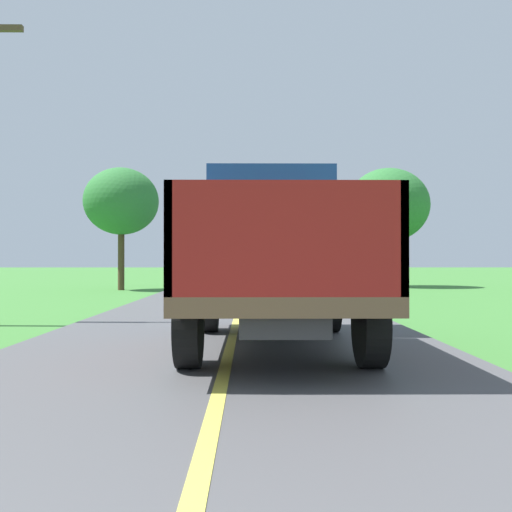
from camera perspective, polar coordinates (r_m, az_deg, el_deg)
banana_truck_near at (r=9.20m, az=1.58°, el=0.52°), size 2.38×5.82×2.80m
banana_truck_far at (r=23.17m, az=0.80°, el=-0.00°), size 2.38×5.81×2.80m
roadside_tree_near_left at (r=29.23m, az=12.80°, el=4.87°), size 3.99×3.99×5.79m
roadside_tree_mid_right at (r=26.26m, az=-13.05°, el=5.21°), size 3.26×3.26×5.36m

